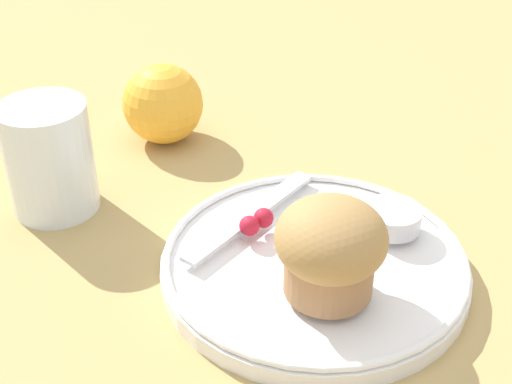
% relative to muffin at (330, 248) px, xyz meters
% --- Properties ---
extents(ground_plane, '(3.00, 3.00, 0.00)m').
position_rel_muffin_xyz_m(ground_plane, '(0.03, 0.05, -0.06)').
color(ground_plane, tan).
extents(plate, '(0.23, 0.23, 0.02)m').
position_rel_muffin_xyz_m(plate, '(0.02, 0.03, -0.05)').
color(plate, white).
rests_on(plate, ground_plane).
extents(muffin, '(0.08, 0.08, 0.07)m').
position_rel_muffin_xyz_m(muffin, '(0.00, 0.00, 0.00)').
color(muffin, '#9E7047').
rests_on(muffin, plate).
extents(cream_ramekin, '(0.05, 0.05, 0.02)m').
position_rel_muffin_xyz_m(cream_ramekin, '(0.09, 0.01, -0.03)').
color(cream_ramekin, silver).
rests_on(cream_ramekin, plate).
extents(berry_pair, '(0.03, 0.02, 0.02)m').
position_rel_muffin_xyz_m(berry_pair, '(0.01, 0.08, -0.03)').
color(berry_pair, '#B7192D').
rests_on(berry_pair, plate).
extents(butter_knife, '(0.15, 0.04, 0.00)m').
position_rel_muffin_xyz_m(butter_knife, '(0.02, 0.10, -0.03)').
color(butter_knife, silver).
rests_on(butter_knife, plate).
extents(orange_fruit, '(0.08, 0.08, 0.08)m').
position_rel_muffin_xyz_m(orange_fruit, '(0.07, 0.28, -0.02)').
color(orange_fruit, '#F4A82D').
rests_on(orange_fruit, ground_plane).
extents(juice_glass, '(0.07, 0.07, 0.10)m').
position_rel_muffin_xyz_m(juice_glass, '(-0.07, 0.25, -0.01)').
color(juice_glass, silver).
rests_on(juice_glass, ground_plane).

